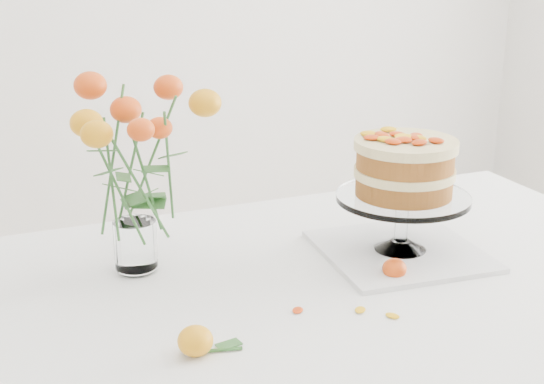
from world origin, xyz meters
The scene contains 9 objects.
table centered at (0.00, 0.00, 0.67)m, with size 1.43×0.93×0.76m.
napkin centered at (0.18, 0.05, 0.76)m, with size 0.31×0.31×0.01m, color silver.
cake_stand centered at (0.18, 0.05, 0.93)m, with size 0.27×0.27×0.24m.
rose_vase centered at (-0.34, 0.17, 1.00)m, with size 0.29×0.29×0.41m.
loose_rose_near centered at (-0.32, -0.17, 0.78)m, with size 0.10×0.06×0.05m.
loose_rose_far centered at (0.10, -0.05, 0.78)m, with size 0.08×0.05×0.04m.
stray_petal_a centered at (-0.12, -0.10, 0.76)m, with size 0.03×0.02×0.00m, color #F9B50F.
stray_petal_b centered at (-0.02, -0.14, 0.76)m, with size 0.03×0.02×0.00m, color #F9B50F.
stray_petal_c centered at (0.02, -0.18, 0.76)m, with size 0.03×0.02×0.00m, color #F9B50F.
Camera 1 is at (-0.61, -1.16, 1.36)m, focal length 50.00 mm.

